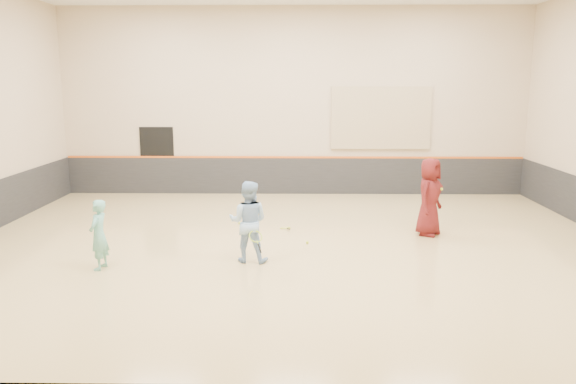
{
  "coord_description": "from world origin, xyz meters",
  "views": [
    {
      "loc": [
        0.1,
        -12.27,
        3.64
      ],
      "look_at": [
        -0.1,
        0.4,
        1.15
      ],
      "focal_mm": 35.0,
      "sensor_mm": 36.0,
      "label": 1
    }
  ],
  "objects_px": {
    "girl": "(99,235)",
    "spare_racket": "(285,226)",
    "instructor": "(248,222)",
    "young_man": "(429,197)"
  },
  "relations": [
    {
      "from": "spare_racket",
      "to": "instructor",
      "type": "bearing_deg",
      "value": -104.88
    },
    {
      "from": "instructor",
      "to": "young_man",
      "type": "height_order",
      "value": "young_man"
    },
    {
      "from": "girl",
      "to": "instructor",
      "type": "height_order",
      "value": "instructor"
    },
    {
      "from": "young_man",
      "to": "girl",
      "type": "bearing_deg",
      "value": 144.68
    },
    {
      "from": "girl",
      "to": "instructor",
      "type": "distance_m",
      "value": 2.94
    },
    {
      "from": "girl",
      "to": "spare_racket",
      "type": "bearing_deg",
      "value": 137.94
    },
    {
      "from": "instructor",
      "to": "spare_racket",
      "type": "relative_size",
      "value": 2.81
    },
    {
      "from": "instructor",
      "to": "spare_racket",
      "type": "distance_m",
      "value": 2.84
    },
    {
      "from": "young_man",
      "to": "spare_racket",
      "type": "relative_size",
      "value": 3.13
    },
    {
      "from": "instructor",
      "to": "young_man",
      "type": "xyz_separation_m",
      "value": [
        4.17,
        2.12,
        0.1
      ]
    }
  ]
}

